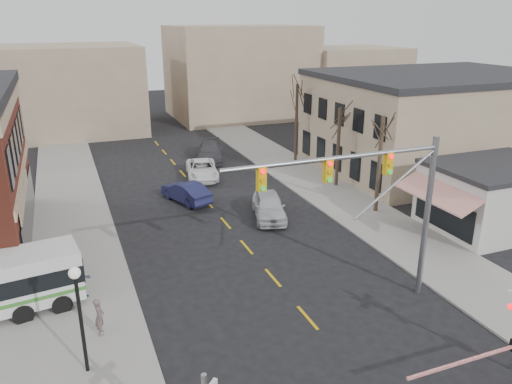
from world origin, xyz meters
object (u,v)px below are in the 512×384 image
car_a (269,206)px  pedestrian_far (82,281)px  pedestrian_near (99,317)px  rr_crossing_east (512,329)px  car_c (202,169)px  car_d (210,152)px  traffic_signal_mast (379,191)px  car_b (186,192)px  street_lamp (78,299)px

car_a → pedestrian_far: bearing=-136.8°
car_a → pedestrian_near: size_ratio=2.96×
rr_crossing_east → pedestrian_far: (-14.85, 11.50, -0.92)m
car_c → car_d: 5.66m
traffic_signal_mast → pedestrian_near: size_ratio=6.12×
car_a → car_c: (-1.80, 10.40, -0.10)m
car_d → rr_crossing_east: bearing=-69.6°
car_b → car_c: size_ratio=0.86×
car_a → car_d: 15.61m
car_a → rr_crossing_east: bearing=-66.5°
pedestrian_near → pedestrian_far: pedestrian_far is taller
pedestrian_near → street_lamp: bearing=165.7°
street_lamp → car_d: street_lamp is taller
traffic_signal_mast → street_lamp: bearing=-179.1°
car_c → car_d: size_ratio=0.95×
pedestrian_near → car_a: bearing=-47.6°
street_lamp → car_b: street_lamp is taller
street_lamp → traffic_signal_mast: bearing=0.9°
car_b → pedestrian_near: (-7.50, -14.93, 0.20)m
street_lamp → car_b: bearing=64.5°
car_b → pedestrian_far: size_ratio=2.50×
car_c → pedestrian_near: (-10.20, -20.13, 0.21)m
traffic_signal_mast → car_c: 22.86m
traffic_signal_mast → street_lamp: size_ratio=2.32×
car_a → car_c: 10.55m
car_a → pedestrian_near: 15.45m
car_b → pedestrian_far: pedestrian_far is taller
traffic_signal_mast → pedestrian_near: 13.34m
rr_crossing_east → car_d: size_ratio=0.98×
traffic_signal_mast → rr_crossing_east: bearing=-71.4°
rr_crossing_east → car_c: size_ratio=1.03×
rr_crossing_east → pedestrian_near: (-14.33, 8.17, -1.00)m
traffic_signal_mast → street_lamp: 13.23m
car_b → car_c: bearing=-137.3°
pedestrian_far → traffic_signal_mast: bearing=-45.1°
traffic_signal_mast → rr_crossing_east: size_ratio=1.85×
car_d → pedestrian_near: bearing=-99.0°
street_lamp → car_c: size_ratio=0.82×
street_lamp → rr_crossing_east: bearing=-21.4°
car_b → car_d: car_d is taller
traffic_signal_mast → rr_crossing_east: traffic_signal_mast is taller
street_lamp → car_b: (8.23, 17.21, -2.53)m
car_b → rr_crossing_east: bearing=86.6°
street_lamp → car_c: (10.92, 22.41, -2.54)m
traffic_signal_mast → car_d: size_ratio=1.81×
car_a → street_lamp: bearing=-120.6°
street_lamp → pedestrian_far: bearing=87.9°
rr_crossing_east → car_d: 33.58m
rr_crossing_east → car_b: (-6.83, 23.10, -1.20)m
rr_crossing_east → pedestrian_far: rr_crossing_east is taller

